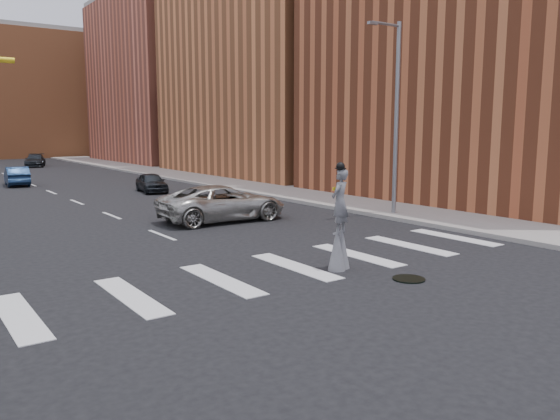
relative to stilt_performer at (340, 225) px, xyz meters
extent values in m
plane|color=black|center=(-2.19, 0.00, -1.33)|extent=(160.00, 160.00, 0.00)
cube|color=gray|center=(10.31, 25.00, -1.24)|extent=(5.00, 90.00, 0.18)
cylinder|color=black|center=(0.81, -2.00, -1.31)|extent=(0.90, 0.90, 0.04)
cube|color=#994829|center=(19.81, 8.00, 9.67)|extent=(16.00, 20.00, 22.00)
cube|color=#C76E3E|center=(19.81, 30.00, 10.67)|extent=(16.00, 22.00, 24.00)
cube|color=#BE5D46|center=(19.81, 54.00, 8.67)|extent=(16.00, 22.00, 20.00)
cube|color=#C76E3E|center=(3.81, 78.00, 7.67)|extent=(26.00, 14.00, 18.00)
cylinder|color=slate|center=(8.81, 6.00, 3.17)|extent=(0.20, 0.20, 9.00)
cylinder|color=slate|center=(8.01, 6.00, 7.47)|extent=(1.80, 0.12, 0.12)
cube|color=slate|center=(7.11, 6.00, 7.42)|extent=(0.50, 0.18, 0.12)
cylinder|color=#362215|center=(0.15, 0.07, -0.79)|extent=(0.07, 0.07, 1.07)
cylinder|color=#362215|center=(-0.15, -0.07, -0.79)|extent=(0.07, 0.07, 1.07)
cone|color=#5E5D62|center=(0.15, 0.07, -0.66)|extent=(0.52, 0.52, 1.34)
cone|color=#5E5D62|center=(-0.15, -0.07, -0.66)|extent=(0.52, 0.52, 1.34)
imported|color=#5E5D62|center=(0.00, 0.00, 0.71)|extent=(0.83, 0.71, 1.94)
sphere|color=black|center=(0.00, 0.00, 1.74)|extent=(0.26, 0.26, 0.26)
cylinder|color=black|center=(0.00, 0.00, 1.69)|extent=(0.34, 0.34, 0.02)
cube|color=yellow|center=(-0.06, 0.13, 1.24)|extent=(0.22, 0.05, 0.10)
imported|color=#B0AEA6|center=(1.48, 9.60, -0.51)|extent=(5.97, 2.92, 1.63)
imported|color=black|center=(3.27, 22.29, -0.69)|extent=(2.05, 3.95, 1.29)
imported|color=#15294B|center=(-3.17, 32.11, -0.63)|extent=(1.84, 4.37, 1.40)
imported|color=black|center=(2.37, 53.12, -0.63)|extent=(3.17, 5.14, 1.39)
camera|label=1|loc=(-10.65, -11.90, 2.83)|focal=35.00mm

